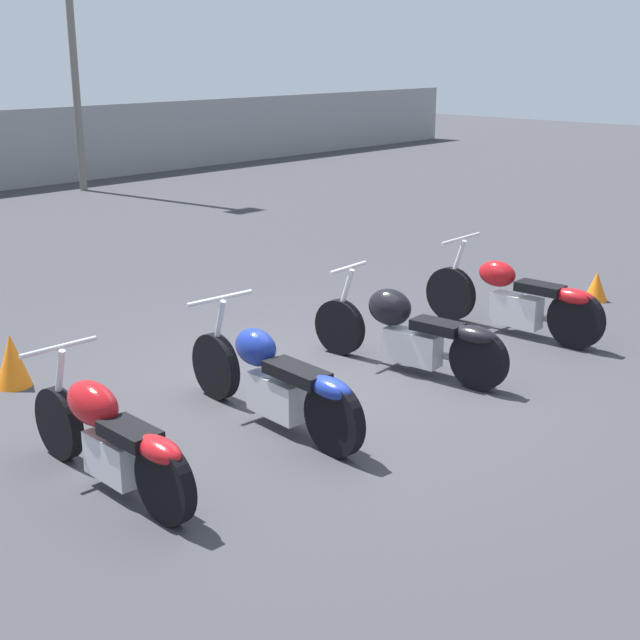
% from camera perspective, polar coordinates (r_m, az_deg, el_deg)
% --- Properties ---
extents(ground_plane, '(60.00, 60.00, 0.00)m').
position_cam_1_polar(ground_plane, '(8.32, -0.79, -4.07)').
color(ground_plane, '#38383D').
extents(motorcycle_slot_0, '(0.61, 1.93, 0.93)m').
position_cam_1_polar(motorcycle_slot_0, '(6.42, -13.28, -7.32)').
color(motorcycle_slot_0, black).
rests_on(motorcycle_slot_0, ground_plane).
extents(motorcycle_slot_1, '(0.67, 2.15, 0.96)m').
position_cam_1_polar(motorcycle_slot_1, '(7.27, -2.91, -3.89)').
color(motorcycle_slot_1, black).
rests_on(motorcycle_slot_1, ground_plane).
extents(motorcycle_slot_2, '(0.58, 2.16, 0.94)m').
position_cam_1_polar(motorcycle_slot_2, '(8.54, 5.73, -0.74)').
color(motorcycle_slot_2, black).
rests_on(motorcycle_slot_2, ground_plane).
extents(motorcycle_slot_3, '(0.74, 2.15, 0.98)m').
position_cam_1_polar(motorcycle_slot_3, '(9.84, 12.42, 1.33)').
color(motorcycle_slot_3, black).
rests_on(motorcycle_slot_3, ground_plane).
extents(traffic_cone_near, '(0.29, 0.29, 0.36)m').
position_cam_1_polar(traffic_cone_near, '(11.50, 17.27, 2.08)').
color(traffic_cone_near, orange).
rests_on(traffic_cone_near, ground_plane).
extents(traffic_cone_far, '(0.33, 0.33, 0.50)m').
position_cam_1_polar(traffic_cone_far, '(8.65, -19.11, -2.45)').
color(traffic_cone_far, orange).
rests_on(traffic_cone_far, ground_plane).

